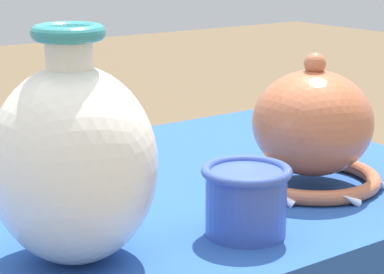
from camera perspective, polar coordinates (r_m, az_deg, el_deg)
The scene contains 5 objects.
display_table at distance 1.11m, azimuth -4.07°, elevation -9.11°, with size 1.00×0.65×0.76m.
vase_tall_bulbous at distance 0.84m, azimuth -9.01°, elevation -1.90°, with size 0.19×0.19×0.27m.
vase_dome_bell at distance 1.11m, azimuth 9.14°, elevation 0.39°, with size 0.22×0.22×0.20m.
mosaic_tile_box at distance 1.20m, azimuth -10.00°, elevation -0.67°, with size 0.17×0.13×0.08m.
cup_wide_cobalt at distance 0.92m, azimuth 4.15°, elevation -4.65°, with size 0.11×0.11×0.09m.
Camera 1 is at (-0.53, -0.88, 1.12)m, focal length 70.00 mm.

